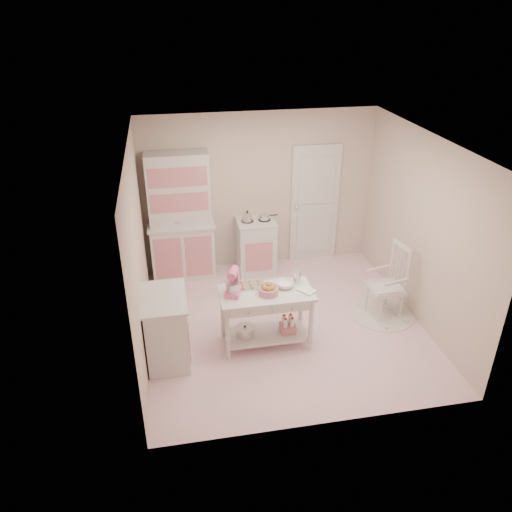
{
  "coord_description": "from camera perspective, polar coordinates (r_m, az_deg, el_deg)",
  "views": [
    {
      "loc": [
        -1.47,
        -5.67,
        4.14
      ],
      "look_at": [
        -0.39,
        0.12,
        1.06
      ],
      "focal_mm": 35.0,
      "sensor_mm": 36.0,
      "label": 1
    }
  ],
  "objects": [
    {
      "name": "room_shell",
      "position": [
        6.37,
        3.62,
        4.48
      ],
      "size": [
        3.84,
        3.84,
        2.62
      ],
      "color": "pink",
      "rests_on": "ground"
    },
    {
      "name": "door",
      "position": [
        8.51,
        6.71,
        5.89
      ],
      "size": [
        0.82,
        0.05,
        2.04
      ],
      "primitive_type": "cube",
      "color": "silver",
      "rests_on": "ground"
    },
    {
      "name": "hutch",
      "position": [
        7.96,
        -8.62,
        4.35
      ],
      "size": [
        1.06,
        0.5,
        2.08
      ],
      "primitive_type": "cube",
      "color": "silver",
      "rests_on": "ground"
    },
    {
      "name": "stove",
      "position": [
        8.27,
        -0.01,
        1.17
      ],
      "size": [
        0.62,
        0.57,
        0.92
      ],
      "primitive_type": "cube",
      "color": "silver",
      "rests_on": "ground"
    },
    {
      "name": "base_cabinet",
      "position": [
        6.39,
        -10.17,
        -8.12
      ],
      "size": [
        0.54,
        0.84,
        0.92
      ],
      "primitive_type": "cube",
      "color": "silver",
      "rests_on": "ground"
    },
    {
      "name": "lace_rug",
      "position": [
        7.59,
        14.21,
        -6.41
      ],
      "size": [
        0.92,
        0.92,
        0.01
      ],
      "primitive_type": "cylinder",
      "color": "white",
      "rests_on": "ground"
    },
    {
      "name": "rocking_chair",
      "position": [
        7.3,
        14.69,
        -2.86
      ],
      "size": [
        0.63,
        0.81,
        1.1
      ],
      "primitive_type": "cube",
      "rotation": [
        0.0,
        0.0,
        0.23
      ],
      "color": "silver",
      "rests_on": "ground"
    },
    {
      "name": "work_table",
      "position": [
        6.58,
        1.14,
        -7.1
      ],
      "size": [
        1.2,
        0.6,
        0.8
      ],
      "primitive_type": "cube",
      "color": "silver",
      "rests_on": "ground"
    },
    {
      "name": "stand_mixer",
      "position": [
        6.22,
        -2.64,
        -3.08
      ],
      "size": [
        0.29,
        0.33,
        0.34
      ],
      "primitive_type": "cube",
      "rotation": [
        0.0,
        0.0,
        -0.37
      ],
      "color": "pink",
      "rests_on": "work_table"
    },
    {
      "name": "cookie_tray",
      "position": [
        6.48,
        -0.45,
        -3.38
      ],
      "size": [
        0.34,
        0.24,
        0.02
      ],
      "primitive_type": "cube",
      "color": "silver",
      "rests_on": "work_table"
    },
    {
      "name": "bread_basket",
      "position": [
        6.29,
        1.45,
        -4.01
      ],
      "size": [
        0.25,
        0.25,
        0.09
      ],
      "primitive_type": "cylinder",
      "color": "#D27985",
      "rests_on": "work_table"
    },
    {
      "name": "mixing_bowl",
      "position": [
        6.45,
        3.3,
        -3.25
      ],
      "size": [
        0.24,
        0.24,
        0.08
      ],
      "primitive_type": "imported",
      "color": "white",
      "rests_on": "work_table"
    },
    {
      "name": "metal_pitcher",
      "position": [
        6.54,
        4.68,
        -2.39
      ],
      "size": [
        0.1,
        0.1,
        0.17
      ],
      "primitive_type": "cylinder",
      "color": "silver",
      "rests_on": "work_table"
    },
    {
      "name": "recipe_book",
      "position": [
        6.35,
        5.39,
        -4.21
      ],
      "size": [
        0.26,
        0.27,
        0.02
      ],
      "primitive_type": "imported",
      "rotation": [
        0.0,
        0.0,
        0.64
      ],
      "color": "white",
      "rests_on": "work_table"
    }
  ]
}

